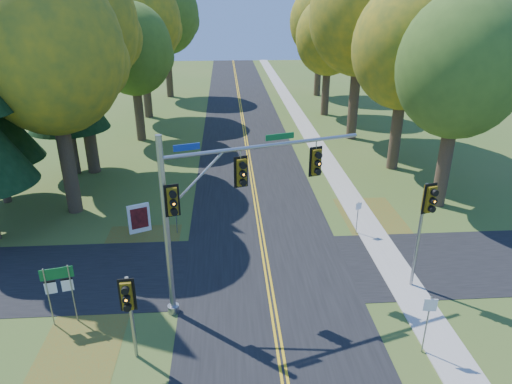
{
  "coord_description": "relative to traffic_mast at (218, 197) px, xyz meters",
  "views": [
    {
      "loc": [
        -1.79,
        -16.81,
        12.23
      ],
      "look_at": [
        -0.38,
        4.08,
        3.2
      ],
      "focal_mm": 32.0,
      "sensor_mm": 36.0,
      "label": 1
    }
  ],
  "objects": [
    {
      "name": "tree_e_a",
      "position": [
        13.76,
        9.2,
        3.58
      ],
      "size": [
        7.2,
        7.2,
        12.73
      ],
      "color": "#38281C",
      "rests_on": "ground"
    },
    {
      "name": "centerline_left",
      "position": [
        2.09,
        0.43,
        -4.93
      ],
      "size": [
        0.1,
        160.0,
        0.01
      ],
      "primitive_type": "cube",
      "color": "gold",
      "rests_on": "road_main"
    },
    {
      "name": "centerline_right",
      "position": [
        2.29,
        0.43,
        -4.93
      ],
      "size": [
        0.1,
        160.0,
        0.01
      ],
      "primitive_type": "cube",
      "color": "gold",
      "rests_on": "road_main"
    },
    {
      "name": "tree_e_d",
      "position": [
        11.45,
        33.3,
        3.28
      ],
      "size": [
        7.0,
        7.0,
        12.32
      ],
      "color": "#38281C",
      "rests_on": "ground"
    },
    {
      "name": "tree_e_b",
      "position": [
        13.16,
        16.0,
        3.94
      ],
      "size": [
        7.6,
        7.6,
        13.33
      ],
      "color": "#38281C",
      "rests_on": "ground"
    },
    {
      "name": "reg_sign_w",
      "position": [
        -2.49,
        6.42,
        -3.42
      ],
      "size": [
        0.41,
        0.18,
        2.24
      ],
      "rotation": [
        0.0,
        0.0,
        -0.37
      ],
      "color": "gray",
      "rests_on": "ground"
    },
    {
      "name": "road_cross",
      "position": [
        2.19,
        2.43,
        -4.95
      ],
      "size": [
        60.0,
        6.0,
        0.02
      ],
      "primitive_type": "cube",
      "color": "black",
      "rests_on": "ground"
    },
    {
      "name": "tree_w_b",
      "position": [
        -9.53,
        16.71,
        5.41
      ],
      "size": [
        8.6,
        8.6,
        15.38
      ],
      "color": "#38281C",
      "rests_on": "ground"
    },
    {
      "name": "tree_w_e",
      "position": [
        -6.73,
        44.51,
        5.12
      ],
      "size": [
        8.4,
        8.4,
        14.97
      ],
      "color": "#38281C",
      "rests_on": "ground"
    },
    {
      "name": "leaf_patch_w_far",
      "position": [
        -5.31,
        -2.57,
        -4.95
      ],
      "size": [
        3.0,
        5.0,
        0.0
      ],
      "primitive_type": "cube",
      "color": "brown",
      "rests_on": "ground"
    },
    {
      "name": "sidewalk_east",
      "position": [
        8.39,
        0.43,
        -4.92
      ],
      "size": [
        1.6,
        160.0,
        0.06
      ],
      "primitive_type": "cube",
      "color": "#9E998E",
      "rests_on": "ground"
    },
    {
      "name": "route_sign_cluster",
      "position": [
        -6.31,
        -0.96,
        -3.09
      ],
      "size": [
        1.21,
        0.33,
        2.65
      ],
      "rotation": [
        0.0,
        0.0,
        0.24
      ],
      "color": "gray",
      "rests_on": "ground"
    },
    {
      "name": "east_signal_pole",
      "position": [
        8.73,
        0.4,
        -1.04
      ],
      "size": [
        0.58,
        0.69,
        5.16
      ],
      "rotation": [
        0.0,
        0.0,
        0.29
      ],
      "color": "gray",
      "rests_on": "ground"
    },
    {
      "name": "ground",
      "position": [
        2.19,
        0.43,
        -4.95
      ],
      "size": [
        160.0,
        160.0,
        0.0
      ],
      "primitive_type": "plane",
      "color": "#3B5C20",
      "rests_on": "ground"
    },
    {
      "name": "reg_sign_e_north",
      "position": [
        7.5,
        5.68,
        -3.61
      ],
      "size": [
        0.36,
        0.17,
        1.96
      ],
      "rotation": [
        0.0,
        0.0,
        0.38
      ],
      "color": "gray",
      "rests_on": "ground"
    },
    {
      "name": "tree_e_c",
      "position": [
        12.07,
        24.12,
        5.71
      ],
      "size": [
        8.8,
        8.8,
        15.79
      ],
      "color": "#38281C",
      "rests_on": "ground"
    },
    {
      "name": "tree_w_c",
      "position": [
        -7.35,
        24.89,
        2.99
      ],
      "size": [
        6.8,
        6.8,
        11.91
      ],
      "color": "#38281C",
      "rests_on": "ground"
    },
    {
      "name": "ped_signal_pole",
      "position": [
        -3.1,
        -3.3,
        -2.32
      ],
      "size": [
        0.56,
        0.65,
        3.54
      ],
      "rotation": [
        0.0,
        0.0,
        0.06
      ],
      "color": "gray",
      "rests_on": "ground"
    },
    {
      "name": "road_main",
      "position": [
        2.19,
        0.43,
        -4.94
      ],
      "size": [
        8.0,
        160.0,
        0.02
      ],
      "primitive_type": "cube",
      "color": "black",
      "rests_on": "ground"
    },
    {
      "name": "leaf_patch_e",
      "position": [
        8.99,
        6.43,
        -4.95
      ],
      "size": [
        3.5,
        8.0,
        0.0
      ],
      "primitive_type": "cube",
      "color": "brown",
      "rests_on": "ground"
    },
    {
      "name": "traffic_mast",
      "position": [
        0.0,
        0.0,
        0.0
      ],
      "size": [
        8.13,
        3.01,
        7.7
      ],
      "rotation": [
        0.0,
        0.0,
        0.31
      ],
      "color": "#919499",
      "rests_on": "ground"
    },
    {
      "name": "reg_sign_e_south",
      "position": [
        7.46,
        -3.59,
        -3.25
      ],
      "size": [
        0.48,
        0.1,
        2.5
      ],
      "rotation": [
        0.0,
        0.0,
        -0.12
      ],
      "color": "gray",
      "rests_on": "ground"
    },
    {
      "name": "info_kiosk",
      "position": [
        -4.57,
        6.69,
        -4.11
      ],
      "size": [
        1.18,
        0.64,
        1.69
      ],
      "rotation": [
        0.0,
        0.0,
        0.41
      ],
      "color": "white",
      "rests_on": "ground"
    },
    {
      "name": "pine_c",
      "position": [
        -10.81,
        16.43,
        4.74
      ],
      "size": [
        5.6,
        5.6,
        20.56
      ],
      "color": "#38281C",
      "rests_on": "ground"
    },
    {
      "name": "tree_e_e",
      "position": [
        12.66,
        44.01,
        4.24
      ],
      "size": [
        7.8,
        7.8,
        13.74
      ],
      "color": "#38281C",
      "rests_on": "ground"
    },
    {
      "name": "tree_w_d",
      "position": [
        -7.93,
        33.61,
        4.82
      ],
      "size": [
        8.2,
        8.2,
        14.56
      ],
      "color": "#38281C",
      "rests_on": "ground"
    },
    {
      "name": "leaf_patch_w_near",
      "position": [
        -4.31,
        4.43,
        -4.95
      ],
      "size": [
        4.0,
        6.0,
        0.0
      ],
      "primitive_type": "cube",
      "color": "brown",
      "rests_on": "ground"
    },
    {
      "name": "tree_w_a",
      "position": [
        -8.94,
        9.81,
        4.53
      ],
      "size": [
        8.0,
        8.0,
        14.15
      ],
      "color": "#38281C",
      "rests_on": "ground"
    }
  ]
}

